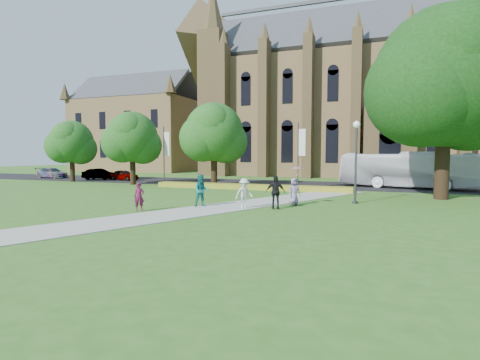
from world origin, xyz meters
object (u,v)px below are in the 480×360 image
at_px(streetlamp, 356,152).
at_px(car_0, 124,175).
at_px(pedestrian_0, 139,197).
at_px(car_2, 52,173).
at_px(car_1, 99,174).
at_px(tour_coach, 407,170).
at_px(large_tree, 445,78).

relative_size(streetlamp, car_0, 1.42).
height_order(car_0, pedestrian_0, pedestrian_0).
height_order(streetlamp, pedestrian_0, streetlamp).
relative_size(streetlamp, car_2, 1.16).
bearing_deg(car_2, pedestrian_0, -121.77).
bearing_deg(car_1, pedestrian_0, -141.93).
relative_size(tour_coach, car_0, 3.27).
bearing_deg(streetlamp, large_tree, 39.29).
bearing_deg(large_tree, car_0, 166.91).
bearing_deg(tour_coach, streetlamp, 177.17).
bearing_deg(streetlamp, car_0, 156.01).
relative_size(large_tree, tour_coach, 1.10).
distance_m(large_tree, car_0, 34.44).
xyz_separation_m(large_tree, car_2, (-44.26, 7.88, -7.69)).
distance_m(streetlamp, car_0, 29.88).
bearing_deg(large_tree, pedestrian_0, -143.75).
height_order(tour_coach, car_2, tour_coach).
bearing_deg(streetlamp, car_2, 162.29).
distance_m(large_tree, car_2, 45.61).
height_order(car_2, pedestrian_0, pedestrian_0).
height_order(streetlamp, large_tree, large_tree).
height_order(streetlamp, car_2, streetlamp).
bearing_deg(streetlamp, pedestrian_0, -145.36).
bearing_deg(car_1, large_tree, -108.91).
distance_m(streetlamp, car_1, 33.10).
bearing_deg(pedestrian_0, tour_coach, 19.69).
xyz_separation_m(large_tree, car_1, (-36.24, 7.49, -7.67)).
bearing_deg(streetlamp, tour_coach, 73.22).
bearing_deg(large_tree, tour_coach, 101.38).
distance_m(streetlamp, large_tree, 8.73).
bearing_deg(tour_coach, car_1, 105.20).
relative_size(streetlamp, tour_coach, 0.44).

